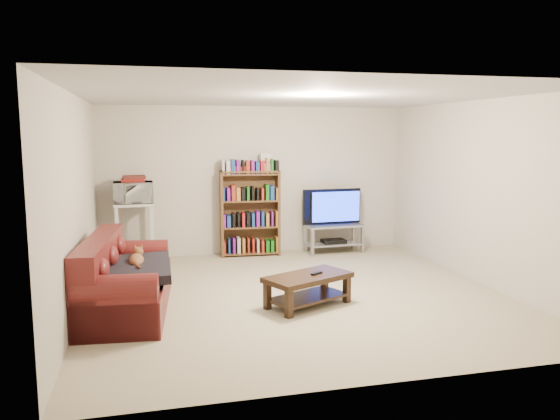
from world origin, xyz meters
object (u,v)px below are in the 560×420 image
object	(u,v)px
coffee_table	(308,284)
tv_stand	(334,234)
bookshelf	(250,212)
sofa	(121,285)

from	to	relation	value
coffee_table	tv_stand	world-z (taller)	tv_stand
coffee_table	tv_stand	size ratio (longest dim) A/B	1.16
tv_stand	bookshelf	world-z (taller)	bookshelf
coffee_table	bookshelf	xyz separation A→B (m)	(-0.15, 2.75, 0.46)
tv_stand	bookshelf	xyz separation A→B (m)	(-1.38, 0.14, 0.39)
sofa	coffee_table	xyz separation A→B (m)	(2.08, -0.31, -0.05)
sofa	coffee_table	bearing A→B (deg)	-3.20
sofa	coffee_table	world-z (taller)	sofa
coffee_table	bookshelf	distance (m)	2.80
sofa	tv_stand	world-z (taller)	sofa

